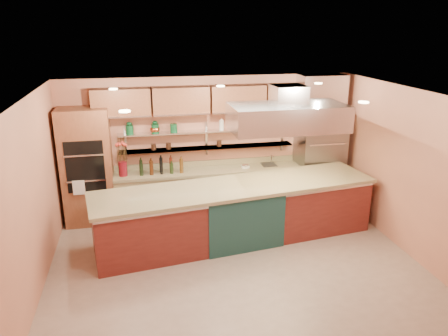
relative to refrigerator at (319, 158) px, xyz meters
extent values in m
cube|color=gray|center=(-2.35, -2.14, -1.06)|extent=(6.00, 5.00, 0.02)
cube|color=black|center=(-2.35, -2.14, 1.75)|extent=(6.00, 5.00, 0.02)
cube|color=tan|center=(-2.35, 0.36, 0.35)|extent=(6.00, 0.04, 2.80)
cube|color=tan|center=(-2.35, -4.64, 0.35)|extent=(6.00, 0.04, 2.80)
cube|color=tan|center=(-5.35, -2.14, 0.35)|extent=(0.04, 5.00, 2.80)
cube|color=tan|center=(0.65, -2.14, 0.35)|extent=(0.04, 5.00, 2.80)
cube|color=brown|center=(-4.80, 0.04, 0.10)|extent=(0.95, 0.64, 2.30)
cube|color=gray|center=(0.00, 0.00, 0.00)|extent=(0.95, 0.72, 2.10)
cube|color=tan|center=(-2.40, 0.06, -0.58)|extent=(3.84, 0.64, 0.93)
cube|color=silver|center=(-2.40, 0.23, 0.30)|extent=(3.60, 0.26, 0.03)
cube|color=silver|center=(-2.40, 0.23, 0.65)|extent=(3.60, 0.26, 0.03)
cube|color=brown|center=(-2.35, 0.18, 1.30)|extent=(4.60, 0.36, 0.55)
cube|color=silver|center=(-1.24, -1.29, 1.20)|extent=(2.00, 1.00, 0.45)
cube|color=#FFE5A5|center=(-2.35, -1.94, 1.72)|extent=(4.00, 2.80, 0.02)
cube|color=maroon|center=(-2.14, -1.29, -0.53)|extent=(5.13, 1.78, 1.05)
cylinder|color=maroon|center=(-4.13, 0.01, 0.03)|extent=(0.22, 0.22, 0.29)
cube|color=black|center=(-3.38, 0.01, 0.03)|extent=(0.95, 0.50, 0.29)
cube|color=silver|center=(-1.64, 0.01, -0.08)|extent=(0.16, 0.13, 0.08)
cylinder|color=silver|center=(-1.04, 0.11, -0.01)|extent=(0.04, 0.04, 0.22)
ellipsoid|color=#D56031|center=(-3.48, 0.23, 0.73)|extent=(0.21, 0.21, 0.13)
cylinder|color=#0E4522|center=(-3.08, 0.23, 0.75)|extent=(0.15, 0.15, 0.17)
camera|label=1|loc=(-3.83, -8.38, 2.74)|focal=35.00mm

